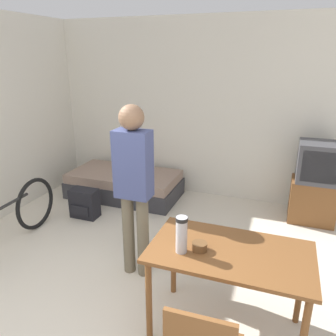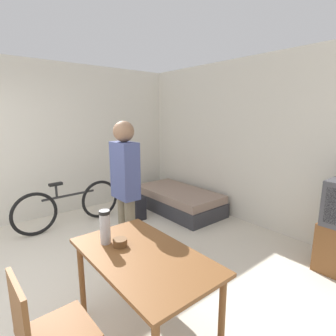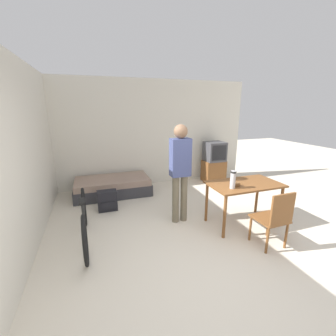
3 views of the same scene
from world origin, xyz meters
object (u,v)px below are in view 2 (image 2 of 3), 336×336
(wooden_chair, at_px, (41,332))
(mate_bowl, at_px, (120,243))
(person_standing, at_px, (125,184))
(daybed, at_px, (178,200))
(thermos_flask, at_px, (105,226))
(backpack, at_px, (135,207))
(bicycle, at_px, (70,205))
(dining_table, at_px, (143,266))

(wooden_chair, xyz_separation_m, mate_bowl, (-0.20, 0.68, 0.29))
(person_standing, bearing_deg, wooden_chair, -50.42)
(person_standing, xyz_separation_m, mate_bowl, (0.79, -0.52, -0.24))
(person_standing, height_order, mate_bowl, person_standing)
(daybed, bearing_deg, wooden_chair, -55.49)
(daybed, distance_m, thermos_flask, 2.95)
(mate_bowl, bearing_deg, wooden_chair, -73.39)
(thermos_flask, xyz_separation_m, backpack, (-1.87, 1.46, -0.71))
(bicycle, distance_m, mate_bowl, 2.47)
(daybed, bearing_deg, mate_bowl, -51.17)
(bicycle, xyz_separation_m, thermos_flask, (2.28, -0.46, 0.57))
(dining_table, xyz_separation_m, bicycle, (-2.62, 0.32, -0.31))
(wooden_chair, xyz_separation_m, bicycle, (-2.60, 1.07, -0.15))
(bicycle, distance_m, backpack, 1.09)
(bicycle, bearing_deg, daybed, 72.27)
(thermos_flask, distance_m, backpack, 2.48)
(bicycle, height_order, mate_bowl, mate_bowl)
(daybed, bearing_deg, thermos_flask, -53.92)
(daybed, relative_size, dining_table, 1.42)
(person_standing, relative_size, mate_bowl, 15.08)
(dining_table, distance_m, wooden_chair, 0.77)
(bicycle, height_order, person_standing, person_standing)
(dining_table, relative_size, wooden_chair, 1.38)
(bicycle, distance_m, person_standing, 1.75)
(bicycle, bearing_deg, dining_table, -6.99)
(wooden_chair, bearing_deg, backpack, 136.65)
(dining_table, bearing_deg, thermos_flask, -157.79)
(mate_bowl, bearing_deg, thermos_flask, -151.29)
(bicycle, relative_size, backpack, 4.28)
(dining_table, xyz_separation_m, mate_bowl, (-0.22, -0.07, 0.13))
(bicycle, height_order, thermos_flask, thermos_flask)
(daybed, height_order, dining_table, dining_table)
(dining_table, height_order, person_standing, person_standing)
(daybed, bearing_deg, bicycle, -107.73)
(thermos_flask, bearing_deg, daybed, 126.08)
(daybed, relative_size, person_standing, 0.99)
(wooden_chair, relative_size, backpack, 2.17)
(wooden_chair, distance_m, backpack, 3.04)
(dining_table, xyz_separation_m, wooden_chair, (-0.02, -0.75, -0.16))
(daybed, xyz_separation_m, wooden_chair, (2.01, -2.92, 0.30))
(daybed, relative_size, thermos_flask, 6.03)
(dining_table, xyz_separation_m, backpack, (-2.22, 1.32, -0.46))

